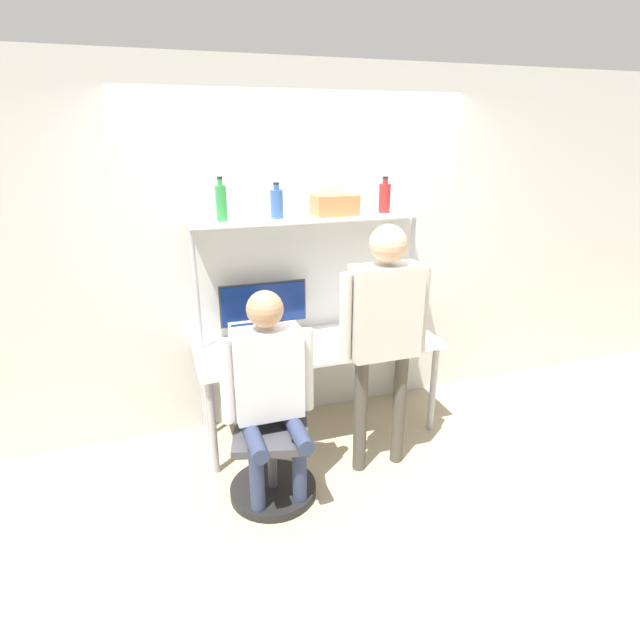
{
  "coord_description": "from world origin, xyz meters",
  "views": [
    {
      "loc": [
        -1.07,
        -2.88,
        2.22
      ],
      "look_at": [
        -0.13,
        -0.06,
        1.1
      ],
      "focal_mm": 28.0,
      "sensor_mm": 36.0,
      "label": 1
    }
  ],
  "objects_px": {
    "cell_phone": "(291,350)",
    "person_seated": "(269,382)",
    "monitor": "(264,306)",
    "bottle_red": "(385,197)",
    "laptop": "(252,347)",
    "person_standing": "(384,320)",
    "storage_box": "(335,205)",
    "office_chair": "(272,452)",
    "bottle_green": "(221,202)",
    "bottle_blue": "(277,203)"
  },
  "relations": [
    {
      "from": "person_seated",
      "to": "bottle_blue",
      "type": "height_order",
      "value": "bottle_blue"
    },
    {
      "from": "cell_phone",
      "to": "bottle_blue",
      "type": "bearing_deg",
      "value": 93.02
    },
    {
      "from": "person_standing",
      "to": "bottle_red",
      "type": "bearing_deg",
      "value": 66.72
    },
    {
      "from": "person_seated",
      "to": "bottle_blue",
      "type": "xyz_separation_m",
      "value": [
        0.28,
        0.81,
        0.94
      ]
    },
    {
      "from": "bottle_red",
      "to": "storage_box",
      "type": "distance_m",
      "value": 0.39
    },
    {
      "from": "laptop",
      "to": "bottle_red",
      "type": "relative_size",
      "value": 1.15
    },
    {
      "from": "bottle_blue",
      "to": "storage_box",
      "type": "relative_size",
      "value": 0.78
    },
    {
      "from": "cell_phone",
      "to": "person_seated",
      "type": "relative_size",
      "value": 0.11
    },
    {
      "from": "bottle_green",
      "to": "storage_box",
      "type": "relative_size",
      "value": 0.94
    },
    {
      "from": "person_standing",
      "to": "monitor",
      "type": "bearing_deg",
      "value": 128.37
    },
    {
      "from": "monitor",
      "to": "bottle_green",
      "type": "height_order",
      "value": "bottle_green"
    },
    {
      "from": "storage_box",
      "to": "laptop",
      "type": "bearing_deg",
      "value": -160.26
    },
    {
      "from": "person_standing",
      "to": "storage_box",
      "type": "distance_m",
      "value": 0.97
    },
    {
      "from": "monitor",
      "to": "bottle_red",
      "type": "relative_size",
      "value": 2.51
    },
    {
      "from": "monitor",
      "to": "laptop",
      "type": "distance_m",
      "value": 0.38
    },
    {
      "from": "cell_phone",
      "to": "storage_box",
      "type": "xyz_separation_m",
      "value": [
        0.42,
        0.25,
        0.98
      ]
    },
    {
      "from": "monitor",
      "to": "bottle_red",
      "type": "height_order",
      "value": "bottle_red"
    },
    {
      "from": "laptop",
      "to": "person_standing",
      "type": "height_order",
      "value": "person_standing"
    },
    {
      "from": "cell_phone",
      "to": "person_standing",
      "type": "distance_m",
      "value": 0.77
    },
    {
      "from": "person_seated",
      "to": "bottle_red",
      "type": "xyz_separation_m",
      "value": [
        1.1,
        0.81,
        0.95
      ]
    },
    {
      "from": "laptop",
      "to": "bottle_green",
      "type": "relative_size",
      "value": 1.03
    },
    {
      "from": "laptop",
      "to": "cell_phone",
      "type": "relative_size",
      "value": 2.0
    },
    {
      "from": "office_chair",
      "to": "bottle_blue",
      "type": "bearing_deg",
      "value": 70.85
    },
    {
      "from": "person_standing",
      "to": "bottle_blue",
      "type": "xyz_separation_m",
      "value": [
        -0.5,
        0.74,
        0.66
      ]
    },
    {
      "from": "bottle_blue",
      "to": "person_seated",
      "type": "bearing_deg",
      "value": -108.76
    },
    {
      "from": "bottle_green",
      "to": "storage_box",
      "type": "height_order",
      "value": "bottle_green"
    },
    {
      "from": "bottle_red",
      "to": "bottle_blue",
      "type": "bearing_deg",
      "value": 180.0
    },
    {
      "from": "bottle_blue",
      "to": "bottle_green",
      "type": "distance_m",
      "value": 0.38
    },
    {
      "from": "cell_phone",
      "to": "bottle_blue",
      "type": "relative_size",
      "value": 0.62
    },
    {
      "from": "bottle_blue",
      "to": "storage_box",
      "type": "bearing_deg",
      "value": 0.0
    },
    {
      "from": "person_standing",
      "to": "bottle_red",
      "type": "distance_m",
      "value": 1.04
    },
    {
      "from": "person_standing",
      "to": "storage_box",
      "type": "height_order",
      "value": "storage_box"
    },
    {
      "from": "cell_phone",
      "to": "bottle_red",
      "type": "xyz_separation_m",
      "value": [
        0.81,
        0.25,
        1.01
      ]
    },
    {
      "from": "office_chair",
      "to": "person_standing",
      "type": "bearing_deg",
      "value": 2.1
    },
    {
      "from": "cell_phone",
      "to": "person_standing",
      "type": "height_order",
      "value": "person_standing"
    },
    {
      "from": "bottle_red",
      "to": "storage_box",
      "type": "relative_size",
      "value": 0.84
    },
    {
      "from": "person_seated",
      "to": "bottle_red",
      "type": "bearing_deg",
      "value": 36.52
    },
    {
      "from": "monitor",
      "to": "storage_box",
      "type": "height_order",
      "value": "storage_box"
    },
    {
      "from": "monitor",
      "to": "person_seated",
      "type": "height_order",
      "value": "person_seated"
    },
    {
      "from": "person_standing",
      "to": "bottle_blue",
      "type": "distance_m",
      "value": 1.11
    },
    {
      "from": "storage_box",
      "to": "person_seated",
      "type": "bearing_deg",
      "value": -130.97
    },
    {
      "from": "laptop",
      "to": "monitor",
      "type": "bearing_deg",
      "value": 62.25
    },
    {
      "from": "bottle_red",
      "to": "storage_box",
      "type": "xyz_separation_m",
      "value": [
        -0.39,
        0.0,
        -0.04
      ]
    },
    {
      "from": "cell_phone",
      "to": "person_seated",
      "type": "xyz_separation_m",
      "value": [
        -0.29,
        -0.56,
        0.07
      ]
    },
    {
      "from": "storage_box",
      "to": "monitor",
      "type": "bearing_deg",
      "value": 175.62
    },
    {
      "from": "person_standing",
      "to": "bottle_green",
      "type": "distance_m",
      "value": 1.34
    },
    {
      "from": "office_chair",
      "to": "bottle_green",
      "type": "xyz_separation_m",
      "value": [
        -0.11,
        0.77,
        1.49
      ]
    },
    {
      "from": "office_chair",
      "to": "person_standing",
      "type": "height_order",
      "value": "person_standing"
    },
    {
      "from": "bottle_green",
      "to": "person_standing",
      "type": "bearing_deg",
      "value": -39.86
    },
    {
      "from": "cell_phone",
      "to": "monitor",
      "type": "bearing_deg",
      "value": 113.31
    }
  ]
}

